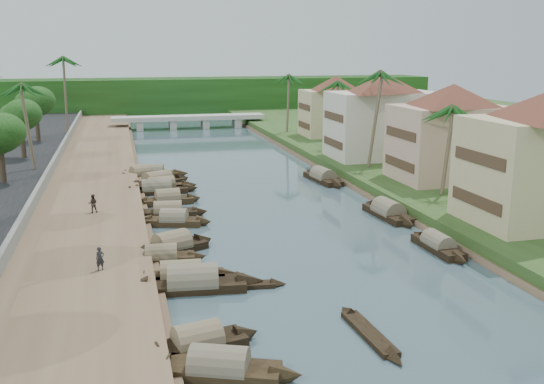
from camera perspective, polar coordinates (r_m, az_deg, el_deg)
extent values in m
plane|color=#3E545E|center=(44.98, 2.81, -5.14)|extent=(220.00, 220.00, 0.00)
cube|color=brown|center=(62.42, -16.97, -0.11)|extent=(10.00, 180.00, 0.80)
cube|color=#29461C|center=(69.84, 13.00, 1.67)|extent=(16.00, 180.00, 1.20)
cube|color=slate|center=(62.59, -20.86, 0.52)|extent=(0.40, 180.00, 1.10)
cube|color=#18370F|center=(136.76, -8.99, 8.77)|extent=(120.00, 4.00, 8.00)
cube|color=#18370F|center=(141.73, -9.18, 8.91)|extent=(120.00, 4.00, 8.00)
cube|color=#18370F|center=(146.70, -9.36, 9.04)|extent=(120.00, 4.00, 8.00)
cube|color=#AFAFA4|center=(114.15, -7.85, 6.95)|extent=(28.00, 4.00, 0.80)
cube|color=#AFAFA4|center=(113.63, -12.37, 6.19)|extent=(1.20, 3.50, 1.80)
cube|color=#AFAFA4|center=(113.98, -9.34, 6.34)|extent=(1.20, 3.50, 1.80)
cube|color=#AFAFA4|center=(114.64, -6.33, 6.47)|extent=(1.20, 3.50, 1.80)
cube|color=#AFAFA4|center=(115.61, -3.37, 6.58)|extent=(1.20, 3.50, 1.80)
cube|color=#463120|center=(47.72, 18.63, -0.76)|extent=(0.10, 6.40, 0.90)
cube|color=#463120|center=(47.09, 18.91, 3.02)|extent=(0.10, 6.40, 0.90)
cube|color=#CD9C91|center=(64.42, 16.42, 4.45)|extent=(11.00, 8.00, 7.50)
pyramid|color=#5D2920|center=(63.91, 16.70, 8.75)|extent=(14.11, 14.11, 2.20)
cube|color=#463120|center=(62.10, 11.88, 2.64)|extent=(0.10, 6.40, 0.90)
cube|color=#463120|center=(61.64, 12.01, 5.38)|extent=(0.10, 6.40, 0.90)
cube|color=beige|center=(76.23, 10.45, 6.23)|extent=(13.00, 8.00, 8.00)
pyramid|color=#5D2920|center=(75.81, 10.61, 10.06)|extent=(15.59, 15.59, 2.20)
cube|color=#463120|center=(74.03, 5.75, 4.62)|extent=(0.10, 6.40, 0.90)
cube|color=#463120|center=(73.63, 5.81, 7.08)|extent=(0.10, 6.40, 0.90)
cube|color=tan|center=(95.06, 5.97, 7.41)|extent=(10.00, 7.00, 7.00)
pyramid|color=#5D2920|center=(94.72, 6.04, 10.18)|extent=(12.62, 12.62, 2.20)
cube|color=#463120|center=(93.65, 3.03, 6.30)|extent=(0.10, 5.60, 0.90)
cube|color=#463120|center=(93.35, 3.05, 8.01)|extent=(0.10, 5.60, 0.90)
cube|color=black|center=(28.11, -4.98, -16.56)|extent=(5.69, 3.63, 0.70)
cone|color=black|center=(27.62, 1.43, -16.91)|extent=(2.02, 2.01, 1.70)
cone|color=black|center=(28.84, -11.09, -15.77)|extent=(2.02, 2.01, 1.70)
cylinder|color=gray|center=(27.93, -5.00, -15.88)|extent=(4.52, 3.21, 1.77)
cube|color=black|center=(30.29, -7.00, -14.29)|extent=(4.97, 2.66, 0.70)
cone|color=black|center=(31.12, -2.34, -13.25)|extent=(1.67, 1.77, 1.66)
cone|color=black|center=(29.60, -11.95, -15.01)|extent=(1.67, 1.77, 1.66)
cylinder|color=#7D684F|center=(30.12, -7.02, -13.65)|extent=(3.89, 2.49, 1.75)
cube|color=black|center=(38.61, -8.53, -8.12)|extent=(5.48, 2.14, 0.70)
cone|color=black|center=(38.69, -4.09, -7.82)|extent=(1.66, 1.63, 1.68)
cone|color=black|center=(38.69, -12.98, -8.14)|extent=(1.66, 1.63, 1.68)
cylinder|color=#7D684F|center=(38.47, -8.55, -7.59)|extent=(4.23, 2.09, 1.74)
cube|color=black|center=(37.34, -7.45, -8.83)|extent=(6.55, 2.69, 0.70)
cone|color=black|center=(37.49, -1.98, -8.50)|extent=(2.01, 2.01, 2.03)
cone|color=black|center=(37.46, -12.93, -8.86)|extent=(2.01, 2.01, 2.03)
cylinder|color=gray|center=(37.20, -7.46, -8.29)|extent=(5.06, 2.62, 2.11)
cube|color=black|center=(42.15, -10.36, -6.33)|extent=(4.57, 1.86, 0.70)
cone|color=black|center=(42.15, -6.98, -6.10)|extent=(1.40, 1.46, 1.50)
cone|color=black|center=(42.25, -13.74, -6.34)|extent=(1.40, 1.46, 1.50)
cylinder|color=#7D684F|center=(42.03, -10.38, -5.85)|extent=(3.52, 1.84, 1.57)
cube|color=black|center=(44.20, -9.38, -5.37)|extent=(5.36, 3.92, 0.70)
cone|color=black|center=(45.57, -6.36, -4.59)|extent=(2.09, 2.21, 1.90)
cone|color=black|center=(42.92, -12.60, -5.97)|extent=(2.09, 2.21, 1.90)
cylinder|color=#7D684F|center=(44.09, -9.40, -4.90)|extent=(4.32, 3.47, 2.01)
cube|color=black|center=(50.92, -9.19, -2.87)|extent=(4.84, 2.88, 0.70)
cone|color=black|center=(50.44, -6.38, -2.84)|extent=(1.70, 1.79, 1.61)
cone|color=black|center=(51.47, -11.96, -2.72)|extent=(1.70, 1.79, 1.61)
cylinder|color=gray|center=(50.82, -9.21, -2.46)|extent=(3.82, 2.63, 1.70)
cube|color=black|center=(53.64, -9.75, -2.07)|extent=(5.20, 2.14, 0.70)
cone|color=black|center=(53.58, -6.75, -1.89)|extent=(1.60, 1.58, 1.59)
cone|color=black|center=(53.80, -12.74, -2.07)|extent=(1.60, 1.58, 1.59)
cylinder|color=#7D684F|center=(53.54, -9.76, -1.67)|extent=(4.02, 2.07, 1.65)
cube|color=black|center=(58.04, -9.78, -0.90)|extent=(4.79, 2.13, 0.70)
cone|color=black|center=(58.47, -7.28, -0.63)|extent=(1.50, 1.67, 1.71)
cone|color=black|center=(57.68, -12.32, -1.02)|extent=(1.50, 1.67, 1.71)
cylinder|color=#7D684F|center=(57.95, -9.79, -0.54)|extent=(3.70, 2.10, 1.81)
cube|color=black|center=(62.46, -10.79, 0.06)|extent=(6.18, 1.92, 0.70)
cone|color=black|center=(62.77, -7.68, 0.31)|extent=(1.78, 1.67, 1.85)
cone|color=black|center=(62.31, -13.92, -0.06)|extent=(1.78, 1.67, 1.85)
cylinder|color=gray|center=(62.38, -10.80, 0.40)|extent=(4.73, 1.97, 1.91)
cube|color=black|center=(63.40, -10.41, 0.27)|extent=(5.91, 2.83, 0.70)
cone|color=black|center=(64.18, -7.69, 0.60)|extent=(1.91, 1.93, 1.85)
cone|color=black|center=(62.73, -13.21, 0.07)|extent=(1.91, 1.93, 1.85)
cylinder|color=#7D684F|center=(63.32, -10.43, 0.60)|extent=(4.60, 2.66, 1.93)
cube|color=black|center=(65.98, -10.70, 0.76)|extent=(6.12, 4.53, 0.70)
cone|color=black|center=(67.68, -8.36, 1.23)|extent=(2.35, 2.40, 2.00)
cone|color=black|center=(64.37, -13.16, 0.40)|extent=(2.35, 2.40, 2.00)
cylinder|color=#7D684F|center=(65.90, -10.71, 1.08)|extent=(4.94, 3.95, 2.09)
cube|color=black|center=(70.81, -11.40, 1.57)|extent=(6.64, 2.90, 0.70)
cone|color=black|center=(70.42, -8.52, 1.69)|extent=(2.07, 1.91, 1.82)
cone|color=black|center=(71.35, -14.25, 1.58)|extent=(2.07, 1.91, 1.82)
cylinder|color=gray|center=(70.74, -11.42, 1.87)|extent=(5.16, 2.70, 1.86)
cube|color=black|center=(70.42, -12.05, 1.48)|extent=(5.72, 3.69, 0.70)
cone|color=black|center=(71.67, -9.85, 1.84)|extent=(2.06, 2.07, 1.77)
cone|color=black|center=(69.26, -14.33, 1.23)|extent=(2.06, 2.07, 1.77)
cylinder|color=#7D684F|center=(70.35, -12.07, 1.78)|extent=(4.55, 3.27, 1.84)
cube|color=black|center=(45.55, 15.35, -5.11)|extent=(1.64, 5.39, 0.70)
cone|color=black|center=(47.98, 13.55, -3.97)|extent=(1.40, 1.55, 1.54)
cone|color=black|center=(43.15, 17.36, -6.16)|extent=(1.40, 1.55, 1.54)
cylinder|color=gray|center=(45.44, 15.38, -4.65)|extent=(1.67, 4.13, 1.58)
cube|color=black|center=(53.60, 10.87, -2.13)|extent=(2.39, 6.21, 0.70)
cone|color=black|center=(56.44, 9.20, -1.20)|extent=(1.87, 1.88, 1.93)
cone|color=black|center=(50.78, 12.73, -2.98)|extent=(1.87, 1.88, 1.93)
cylinder|color=gray|center=(53.50, 10.88, -1.73)|extent=(2.36, 4.79, 2.01)
cube|color=black|center=(67.25, 4.82, 1.18)|extent=(2.65, 6.79, 0.70)
cone|color=black|center=(70.49, 3.53, 1.82)|extent=(1.91, 2.06, 1.92)
cone|color=black|center=(64.02, 6.24, 0.61)|extent=(1.91, 2.06, 1.92)
cylinder|color=gray|center=(67.17, 4.82, 1.49)|extent=(2.55, 5.24, 1.97)
cube|color=black|center=(31.95, 9.12, -13.04)|extent=(1.17, 5.08, 0.35)
cone|color=black|center=(34.26, 7.01, -11.09)|extent=(0.98, 1.30, 0.92)
cone|color=black|center=(29.72, 11.60, -15.26)|extent=(0.98, 1.30, 0.92)
cube|color=black|center=(37.47, -2.81, -8.82)|extent=(4.08, 1.37, 0.35)
cone|color=black|center=(37.69, 0.64, -8.67)|extent=(1.10, 1.00, 0.89)
cone|color=black|center=(37.39, -6.29, -8.94)|extent=(1.10, 1.00, 0.89)
cube|color=black|center=(58.70, -9.72, -0.84)|extent=(3.50, 0.77, 0.35)
cone|color=black|center=(58.83, -7.82, -0.74)|extent=(0.89, 0.72, 0.70)
cone|color=black|center=(58.64, -11.63, -0.94)|extent=(0.89, 0.72, 0.70)
cylinder|color=#705E4A|center=(57.20, 16.03, 3.70)|extent=(1.00, 0.36, 8.03)
sphere|color=#1C551C|center=(56.73, 16.28, 7.54)|extent=(3.20, 3.20, 3.20)
cylinder|color=#705E4A|center=(69.30, 9.42, 6.71)|extent=(1.63, 0.36, 10.64)
sphere|color=#1C551C|center=(68.93, 9.58, 10.95)|extent=(3.20, 3.20, 3.20)
cylinder|color=#705E4A|center=(82.88, 6.11, 7.22)|extent=(0.46, 0.36, 8.87)
sphere|color=#1C551C|center=(82.55, 6.18, 10.16)|extent=(3.20, 3.20, 3.20)
cylinder|color=#705E4A|center=(70.93, -21.84, 5.67)|extent=(1.09, 0.36, 9.24)
sphere|color=#1C551C|center=(70.56, -22.15, 9.24)|extent=(3.20, 3.20, 3.20)
cylinder|color=#705E4A|center=(98.88, 1.47, 8.30)|extent=(0.66, 0.36, 9.09)
sphere|color=#1C551C|center=(98.61, 1.48, 10.83)|extent=(3.20, 3.20, 3.20)
cylinder|color=#705E4A|center=(100.50, -18.90, 8.58)|extent=(0.55, 0.36, 11.79)
sphere|color=#1C551C|center=(100.27, -19.14, 11.79)|extent=(3.20, 3.20, 3.20)
cylinder|color=#493629|center=(65.31, -24.05, 2.23)|extent=(0.60, 0.60, 3.30)
cylinder|color=#493629|center=(79.33, -22.38, 4.20)|extent=(0.60, 0.60, 3.51)
ellipsoid|color=#18370F|center=(78.93, -22.60, 6.61)|extent=(4.39, 4.39, 3.61)
cylinder|color=#493629|center=(93.65, -21.20, 5.63)|extent=(0.60, 0.60, 3.83)
ellipsoid|color=#18370F|center=(93.29, -21.39, 7.86)|extent=(4.88, 4.88, 4.01)
cylinder|color=#493629|center=(80.65, 12.98, 4.99)|extent=(0.60, 0.60, 3.91)
ellipsoid|color=#18370F|center=(80.23, 13.12, 7.63)|extent=(4.13, 4.13, 3.39)
imported|color=#212228|center=(39.23, -15.88, -6.04)|extent=(0.64, 0.53, 1.49)
imported|color=#312922|center=(53.16, -16.51, -1.03)|extent=(0.76, 0.59, 1.55)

